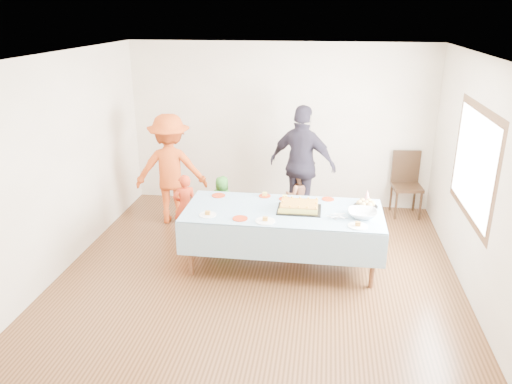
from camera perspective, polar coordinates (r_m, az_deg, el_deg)
ground at (r=6.50m, az=0.38°, el=-9.07°), size 5.00×5.00×0.00m
room_walls at (r=5.84m, az=0.96°, el=6.24°), size 5.04×5.04×2.72m
party_table at (r=6.36m, az=3.12°, el=-2.51°), size 2.50×1.10×0.78m
birthday_cake at (r=6.33m, az=4.96°, el=-1.69°), size 0.55×0.42×0.10m
rolls_tray at (r=6.56m, az=12.43°, el=-1.36°), size 0.31×0.31×0.09m
punch_bowl at (r=6.24m, az=12.07°, el=-2.44°), size 0.36×0.36×0.09m
party_hat at (r=6.72m, az=12.57°, el=-0.41°), size 0.10×0.10×0.18m
fork_pile at (r=6.15m, az=9.24°, el=-2.71°), size 0.24×0.18×0.07m
plate_red_far_a at (r=6.82m, az=-4.31°, el=-0.39°), size 0.19×0.19×0.01m
plate_red_far_b at (r=6.78m, az=1.01°, el=-0.45°), size 0.16×0.16×0.01m
plate_red_far_c at (r=6.69m, az=3.33°, el=-0.79°), size 0.16×0.16×0.01m
plate_red_far_d at (r=6.74m, az=8.22°, el=-0.81°), size 0.16×0.16×0.01m
plate_red_near at (r=6.07m, az=-1.83°, el=-3.04°), size 0.19×0.19×0.01m
plate_white_left at (r=6.20m, az=-5.54°, el=-2.62°), size 0.21×0.21×0.01m
plate_white_mid at (r=6.00m, az=1.06°, el=-3.33°), size 0.24×0.24×0.01m
plate_white_right at (r=5.98m, az=11.55°, el=-3.83°), size 0.23×0.23×0.01m
dining_chair at (r=8.43m, az=16.79°, el=1.35°), size 0.49×0.49×1.03m
toddler_left at (r=7.33m, az=-8.10°, el=-1.61°), size 0.41×0.35×0.96m
toddler_mid at (r=7.69m, az=-3.88°, el=-1.04°), size 0.43×0.32×0.79m
toddler_right at (r=7.85m, az=4.89°, el=-0.39°), size 0.45×0.37×0.85m
adult_left at (r=7.80m, az=-9.73°, el=2.60°), size 1.20×0.82×1.71m
adult_right at (r=7.72m, az=5.31°, el=3.13°), size 1.17×0.79×1.84m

